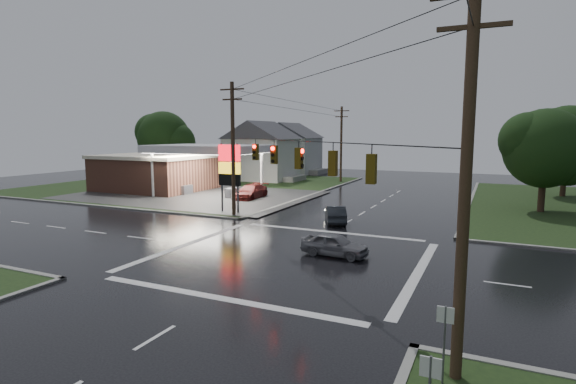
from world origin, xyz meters
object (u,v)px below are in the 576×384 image
at_px(utility_pole_nw, 233,147).
at_px(car_crossing, 335,245).
at_px(tree_nw_behind, 165,138).
at_px(house_near, 262,150).
at_px(gas_station, 162,170).
at_px(utility_pole_n, 341,143).
at_px(utility_pole_se, 466,178).
at_px(car_pump, 251,192).
at_px(tree_ne_near, 547,149).
at_px(pylon_sign, 229,167).
at_px(tree_ne_far, 569,140).
at_px(car_north, 335,214).
at_px(house_far, 290,147).

xyz_separation_m(utility_pole_nw, car_crossing, (11.72, -8.24, -5.07)).
bearing_deg(tree_nw_behind, house_near, 24.98).
bearing_deg(tree_nw_behind, gas_station, -51.58).
relative_size(gas_station, utility_pole_n, 2.50).
height_order(gas_station, utility_pole_se, utility_pole_se).
bearing_deg(tree_nw_behind, utility_pole_se, -42.34).
relative_size(utility_pole_n, car_pump, 2.02).
distance_m(utility_pole_n, tree_nw_behind, 25.63).
bearing_deg(car_crossing, tree_ne_near, -26.01).
bearing_deg(gas_station, utility_pole_nw, -32.23).
bearing_deg(house_near, pylon_sign, -67.72).
bearing_deg(car_pump, tree_nw_behind, 149.09).
bearing_deg(gas_station, tree_ne_far, 18.46).
xyz_separation_m(tree_nw_behind, car_north, (33.04, -19.77, -5.51)).
bearing_deg(tree_nw_behind, pylon_sign, -39.87).
relative_size(utility_pole_nw, utility_pole_n, 1.05).
xyz_separation_m(gas_station, house_near, (4.73, 16.30, 1.86)).
distance_m(tree_ne_near, tree_ne_far, 12.39).
bearing_deg(pylon_sign, house_far, 106.98).
height_order(utility_pole_se, car_pump, utility_pole_se).
bearing_deg(utility_pole_nw, pylon_sign, 135.00).
relative_size(house_near, house_far, 1.00).
distance_m(utility_pole_nw, utility_pole_se, 26.87).
height_order(utility_pole_nw, house_far, utility_pole_nw).
xyz_separation_m(tree_ne_near, tree_ne_far, (3.01, 12.00, 0.62)).
relative_size(utility_pole_nw, tree_ne_near, 1.22).
distance_m(house_near, tree_ne_far, 38.19).
xyz_separation_m(pylon_sign, tree_ne_far, (27.65, 23.49, 2.17)).
height_order(gas_station, utility_pole_nw, utility_pole_nw).
height_order(pylon_sign, car_north, pylon_sign).
bearing_deg(car_north, utility_pole_n, -95.97).
xyz_separation_m(tree_nw_behind, tree_ne_far, (50.99, 4.00, -0.00)).
bearing_deg(gas_station, utility_pole_se, -39.70).
bearing_deg(utility_pole_nw, tree_ne_near, 27.86).
height_order(utility_pole_se, house_far, utility_pole_se).
relative_size(gas_station, car_crossing, 6.83).
xyz_separation_m(pylon_sign, utility_pole_n, (1.00, 27.50, 1.46)).
relative_size(house_near, car_north, 2.70).
distance_m(house_near, car_north, 32.93).
height_order(car_crossing, car_pump, car_pump).
height_order(utility_pole_n, tree_ne_far, utility_pole_n).
height_order(gas_station, car_north, gas_station).
xyz_separation_m(tree_nw_behind, car_pump, (20.84, -11.48, -5.43)).
relative_size(pylon_sign, tree_ne_near, 0.67).
distance_m(utility_pole_se, car_crossing, 13.94).
height_order(pylon_sign, house_near, house_near).
height_order(utility_pole_nw, tree_nw_behind, utility_pole_nw).
distance_m(utility_pole_se, tree_ne_near, 31.83).
xyz_separation_m(gas_station, utility_pole_n, (16.18, 18.30, 2.92)).
bearing_deg(tree_ne_near, car_pump, -172.70).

